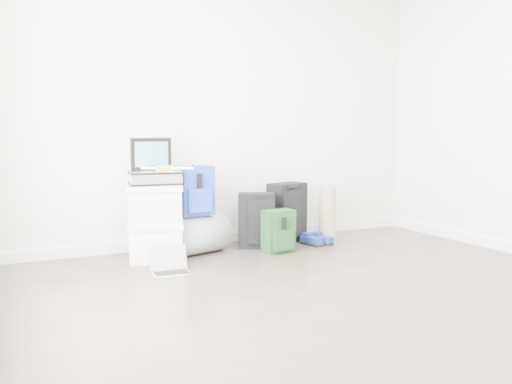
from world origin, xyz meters
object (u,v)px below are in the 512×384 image
boxes_stack (156,223)px  laptop (170,267)px  briefcase (155,178)px  duffel_bag (195,234)px  large_suitcase (256,220)px  carry_on (287,212)px

boxes_stack → laptop: 0.56m
briefcase → laptop: size_ratio=1.35×
laptop → briefcase: bearing=91.1°
duffel_bag → large_suitcase: 0.65m
carry_on → laptop: (-1.49, -0.68, -0.26)m
large_suitcase → carry_on: (0.42, 0.12, 0.04)m
duffel_bag → laptop: 0.72m
boxes_stack → briefcase: briefcase is taller
boxes_stack → briefcase: 0.40m
duffel_bag → carry_on: 1.08m
briefcase → duffel_bag: briefcase is taller
briefcase → carry_on: bearing=15.7°
boxes_stack → duffel_bag: boxes_stack is taller
briefcase → large_suitcase: briefcase is taller
duffel_bag → briefcase: bearing=176.4°
briefcase → large_suitcase: 1.15m
carry_on → briefcase: bearing=170.3°
briefcase → boxes_stack: bearing=0.0°
boxes_stack → laptop: bearing=-76.4°
duffel_bag → laptop: duffel_bag is taller
boxes_stack → large_suitcase: size_ratio=1.25×
briefcase → duffel_bag: size_ratio=0.71×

